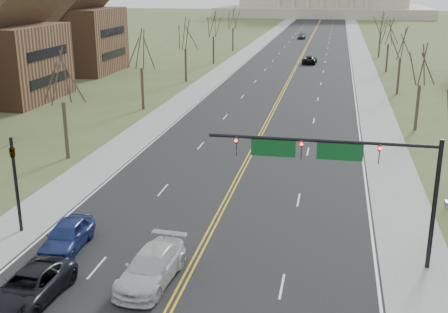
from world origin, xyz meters
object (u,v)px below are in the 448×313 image
at_px(signal_left, 15,174).
at_px(car_sb_outer_lead, 30,287).
at_px(car_far_nb, 310,60).
at_px(car_far_sb, 302,36).
at_px(car_sb_outer_second, 67,235).
at_px(signal_mast, 338,161).
at_px(car_sb_inner_second, 151,267).

bearing_deg(signal_left, car_sb_outer_lead, -56.73).
relative_size(car_far_nb, car_far_sb, 1.12).
xyz_separation_m(signal_left, car_sb_outer_second, (3.95, -1.69, -2.87)).
height_order(signal_mast, car_sb_inner_second, signal_mast).
xyz_separation_m(signal_left, car_far_nb, (13.69, 77.98, -2.97)).
distance_m(signal_mast, car_far_sb, 125.49).
distance_m(car_sb_inner_second, car_sb_outer_second, 6.48).
bearing_deg(car_sb_outer_second, car_far_sb, 84.30).
xyz_separation_m(car_sb_outer_lead, car_far_sb, (4.46, 132.20, 0.04)).
bearing_deg(car_sb_outer_lead, signal_left, 126.48).
height_order(signal_left, car_sb_outer_lead, signal_left).
bearing_deg(car_sb_outer_lead, car_sb_outer_second, 101.23).
xyz_separation_m(car_sb_inner_second, car_far_sb, (-0.69, 129.32, -0.02)).
distance_m(signal_mast, car_sb_inner_second, 11.19).
bearing_deg(car_sb_outer_lead, car_sb_inner_second, 32.40).
distance_m(signal_mast, car_sb_outer_lead, 16.70).
relative_size(signal_mast, car_sb_outer_lead, 2.21).
xyz_separation_m(signal_left, car_sb_inner_second, (9.87, -4.32, -2.88)).
bearing_deg(car_sb_inner_second, car_sb_outer_second, 160.26).
bearing_deg(signal_left, car_far_sb, 85.80).
relative_size(car_sb_inner_second, car_far_sb, 1.21).
bearing_deg(car_sb_inner_second, car_far_nb, 91.47).
bearing_deg(car_far_nb, signal_left, 82.96).
distance_m(car_sb_outer_lead, car_sb_outer_second, 5.55).
relative_size(signal_mast, signal_left, 2.02).
distance_m(signal_left, car_far_sb, 125.38).
distance_m(car_sb_inner_second, car_far_sb, 129.33).
xyz_separation_m(signal_mast, car_sb_outer_lead, (-14.22, -7.19, -4.99)).
bearing_deg(car_sb_inner_second, signal_mast, 29.56).
height_order(car_sb_outer_lead, car_sb_inner_second, car_sb_inner_second).
height_order(signal_mast, car_sb_outer_second, signal_mast).
relative_size(signal_mast, car_far_sb, 2.57).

